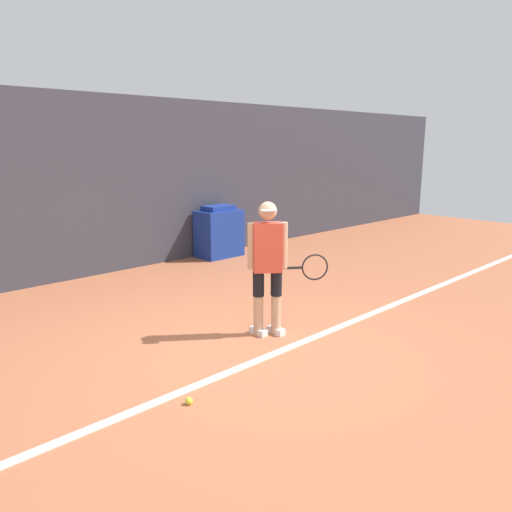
{
  "coord_description": "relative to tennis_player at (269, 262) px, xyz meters",
  "views": [
    {
      "loc": [
        -3.72,
        -3.78,
        2.32
      ],
      "look_at": [
        0.44,
        0.54,
        0.97
      ],
      "focal_mm": 35.0,
      "sensor_mm": 36.0,
      "label": 1
    }
  ],
  "objects": [
    {
      "name": "ground_plane",
      "position": [
        -0.45,
        -0.33,
        -0.92
      ],
      "size": [
        24.0,
        24.0,
        0.0
      ],
      "primitive_type": "plane",
      "color": "#B76642"
    },
    {
      "name": "court_baseline",
      "position": [
        -0.45,
        -0.48,
        -0.91
      ],
      "size": [
        21.6,
        0.1,
        0.01
      ],
      "color": "white",
      "rests_on": "ground_plane"
    },
    {
      "name": "covered_chair",
      "position": [
        2.4,
        3.83,
        -0.41
      ],
      "size": [
        0.91,
        0.59,
        1.08
      ],
      "color": "navy",
      "rests_on": "ground_plane"
    },
    {
      "name": "tennis_ball",
      "position": [
        -1.75,
        -0.71,
        -0.89
      ],
      "size": [
        0.07,
        0.07,
        0.07
      ],
      "color": "#D1E533",
      "rests_on": "ground_plane"
    },
    {
      "name": "back_wall",
      "position": [
        -0.45,
        4.22,
        0.67
      ],
      "size": [
        24.0,
        0.1,
        3.18
      ],
      "color": "#383842",
      "rests_on": "ground_plane"
    },
    {
      "name": "tennis_player",
      "position": [
        0.0,
        0.0,
        0.0
      ],
      "size": [
        0.8,
        0.65,
        1.66
      ],
      "rotation": [
        0.0,
        0.0,
        -0.66
      ],
      "color": "tan",
      "rests_on": "ground_plane"
    }
  ]
}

